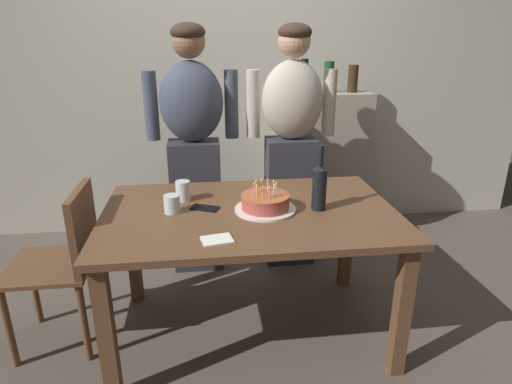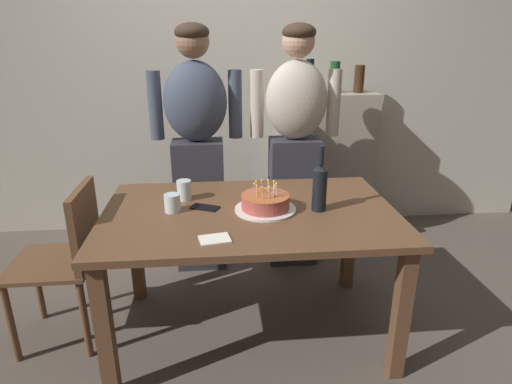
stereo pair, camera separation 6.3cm
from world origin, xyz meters
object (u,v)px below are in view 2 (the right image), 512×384
(water_glass_far, at_px, (172,203))
(cell_phone, at_px, (205,207))
(napkin_stack, at_px, (215,239))
(birthday_cake, at_px, (265,203))
(water_glass_near, at_px, (184,190))
(person_man_bearded, at_px, (197,148))
(wine_bottle, at_px, (320,186))
(person_woman_cardigan, at_px, (295,145))
(dining_chair, at_px, (69,253))

(water_glass_far, bearing_deg, cell_phone, 9.59)
(napkin_stack, bearing_deg, birthday_cake, 50.66)
(water_glass_near, xyz_separation_m, cell_phone, (0.11, -0.14, -0.05))
(person_man_bearded, bearing_deg, wine_bottle, 127.61)
(cell_phone, height_order, napkin_stack, same)
(water_glass_near, relative_size, water_glass_far, 1.18)
(water_glass_far, distance_m, person_woman_cardigan, 1.10)
(birthday_cake, xyz_separation_m, dining_chair, (-1.03, 0.06, -0.26))
(napkin_stack, xyz_separation_m, person_man_bearded, (-0.11, 1.13, 0.13))
(water_glass_far, height_order, person_man_bearded, person_man_bearded)
(water_glass_near, distance_m, person_woman_cardigan, 0.95)
(birthday_cake, distance_m, wine_bottle, 0.29)
(birthday_cake, height_order, cell_phone, birthday_cake)
(birthday_cake, height_order, wine_bottle, wine_bottle)
(wine_bottle, bearing_deg, birthday_cake, 175.89)
(water_glass_far, xyz_separation_m, wine_bottle, (0.75, -0.05, 0.08))
(water_glass_near, bearing_deg, person_woman_cardigan, 40.50)
(wine_bottle, distance_m, cell_phone, 0.60)
(birthday_cake, bearing_deg, wine_bottle, -4.11)
(wine_bottle, bearing_deg, water_glass_far, 176.07)
(water_glass_far, relative_size, person_woman_cardigan, 0.06)
(birthday_cake, bearing_deg, water_glass_near, 155.07)
(cell_phone, bearing_deg, water_glass_near, 153.96)
(water_glass_far, distance_m, person_man_bearded, 0.79)
(water_glass_far, bearing_deg, person_man_bearded, 82.24)
(cell_phone, relative_size, napkin_stack, 1.08)
(cell_phone, distance_m, person_man_bearded, 0.76)
(water_glass_far, xyz_separation_m, dining_chair, (-0.55, 0.03, -0.27))
(water_glass_near, bearing_deg, birthday_cake, -24.93)
(person_woman_cardigan, height_order, dining_chair, person_woman_cardigan)
(wine_bottle, distance_m, person_woman_cardigan, 0.83)
(napkin_stack, relative_size, dining_chair, 0.15)
(person_woman_cardigan, relative_size, dining_chair, 1.90)
(napkin_stack, distance_m, dining_chair, 0.88)
(water_glass_far, bearing_deg, dining_chair, 177.17)
(water_glass_near, relative_size, dining_chair, 0.13)
(dining_chair, bearing_deg, water_glass_near, 102.81)
(birthday_cake, bearing_deg, person_woman_cardigan, 69.82)
(wine_bottle, relative_size, dining_chair, 0.39)
(birthday_cake, xyz_separation_m, napkin_stack, (-0.26, -0.32, -0.04))
(water_glass_near, distance_m, water_glass_far, 0.17)
(wine_bottle, distance_m, napkin_stack, 0.62)
(person_man_bearded, height_order, dining_chair, person_man_bearded)
(dining_chair, bearing_deg, cell_phone, 90.01)
(birthday_cake, relative_size, napkin_stack, 2.35)
(cell_phone, bearing_deg, wine_bottle, 16.95)
(person_woman_cardigan, distance_m, dining_chair, 1.56)
(water_glass_near, height_order, person_woman_cardigan, person_woman_cardigan)
(water_glass_near, height_order, water_glass_far, water_glass_near)
(person_man_bearded, distance_m, dining_chair, 1.06)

